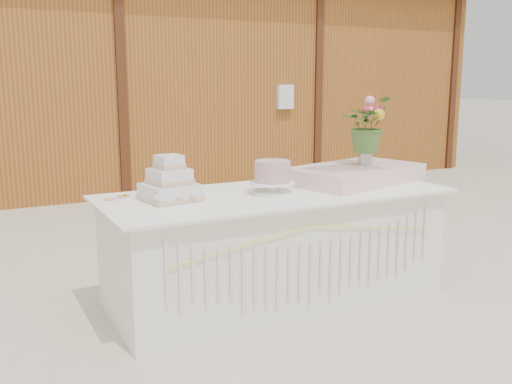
# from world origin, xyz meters

# --- Properties ---
(ground) EXTENTS (80.00, 80.00, 0.00)m
(ground) POSITION_xyz_m (0.00, 0.00, 0.00)
(ground) COLOR beige
(ground) RESTS_ON ground
(barn) EXTENTS (12.60, 4.60, 3.30)m
(barn) POSITION_xyz_m (-0.01, 5.99, 1.68)
(barn) COLOR #92551E
(barn) RESTS_ON ground
(cake_table) EXTENTS (2.40, 1.00, 0.77)m
(cake_table) POSITION_xyz_m (0.00, -0.00, 0.39)
(cake_table) COLOR white
(cake_table) RESTS_ON ground
(wedding_cake) EXTENTS (0.37, 0.37, 0.29)m
(wedding_cake) POSITION_xyz_m (-0.74, 0.08, 0.87)
(wedding_cake) COLOR silver
(wedding_cake) RESTS_ON cake_table
(pink_cake_stand) EXTENTS (0.31, 0.31, 0.22)m
(pink_cake_stand) POSITION_xyz_m (-0.04, -0.02, 0.90)
(pink_cake_stand) COLOR white
(pink_cake_stand) RESTS_ON cake_table
(satin_runner) EXTENTS (1.12, 0.81, 0.13)m
(satin_runner) POSITION_xyz_m (0.72, 0.06, 0.83)
(satin_runner) COLOR #FFD1CD
(satin_runner) RESTS_ON cake_table
(flower_vase) EXTENTS (0.10, 0.10, 0.14)m
(flower_vase) POSITION_xyz_m (0.84, 0.10, 0.97)
(flower_vase) COLOR #A7A8AC
(flower_vase) RESTS_ON satin_runner
(bouquet) EXTENTS (0.49, 0.46, 0.42)m
(bouquet) POSITION_xyz_m (0.84, 0.10, 1.25)
(bouquet) COLOR #3B5F26
(bouquet) RESTS_ON flower_vase
(loose_flowers) EXTENTS (0.25, 0.40, 0.02)m
(loose_flowers) POSITION_xyz_m (-1.02, 0.15, 0.78)
(loose_flowers) COLOR pink
(loose_flowers) RESTS_ON cake_table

